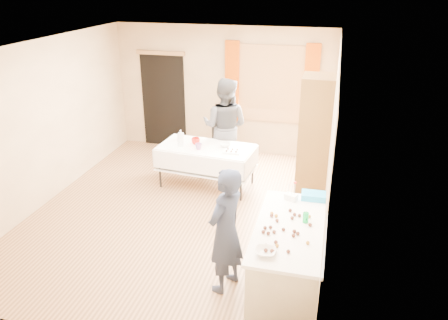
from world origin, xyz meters
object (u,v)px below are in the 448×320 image
(cabinet, at_px, (314,141))
(counter, at_px, (288,260))
(girl, at_px, (226,231))
(chair, at_px, (223,152))
(woman, at_px, (225,127))
(party_table, at_px, (207,162))

(cabinet, bearing_deg, counter, -92.32)
(cabinet, xyz_separation_m, girl, (-0.83, -2.54, -0.26))
(counter, bearing_deg, girl, -174.33)
(chair, xyz_separation_m, woman, (0.12, -0.28, 0.63))
(party_table, relative_size, girl, 1.11)
(cabinet, distance_m, girl, 2.69)
(chair, bearing_deg, cabinet, -50.51)
(cabinet, relative_size, counter, 1.27)
(counter, height_order, girl, girl)
(girl, bearing_deg, party_table, -138.44)
(party_table, xyz_separation_m, chair, (0.05, 0.95, -0.16))
(chair, height_order, girl, girl)
(cabinet, relative_size, chair, 2.23)
(woman, bearing_deg, cabinet, 161.45)
(counter, distance_m, woman, 3.58)
(cabinet, bearing_deg, chair, 150.67)
(counter, relative_size, woman, 0.91)
(cabinet, relative_size, party_table, 1.21)
(counter, height_order, woman, woman)
(cabinet, height_order, party_table, cabinet)
(party_table, bearing_deg, cabinet, 3.83)
(girl, bearing_deg, cabinet, -177.60)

